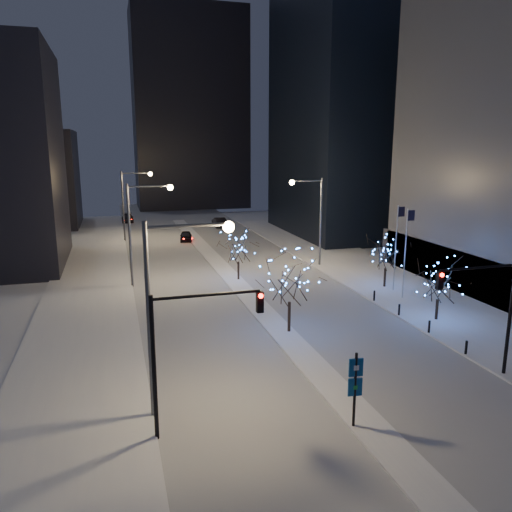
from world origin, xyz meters
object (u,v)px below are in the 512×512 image
object	(u,v)px
traffic_signal_west	(188,340)
holiday_tree_median_near	(290,278)
car_near	(186,236)
holiday_tree_plaza_far	(386,252)
car_far	(128,218)
holiday_tree_median_far	(238,248)
wayfinding_sign	(355,383)
street_lamp_east	(313,210)
traffic_signal_east	(490,301)
car_mid	(219,222)
street_lamp_w_mid	(140,220)
street_lamp_w_near	(170,292)
street_lamp_w_far	(130,196)
holiday_tree_plaza_near	(439,281)

from	to	relation	value
traffic_signal_west	holiday_tree_median_near	bearing A→B (deg)	51.06
car_near	holiday_tree_plaza_far	world-z (taller)	holiday_tree_plaza_far
car_far	holiday_tree_median_far	xyz separation A→B (m)	(9.50, -44.60, 2.64)
wayfinding_sign	car_near	bearing A→B (deg)	97.01
street_lamp_east	holiday_tree_plaza_far	distance (m)	11.12
traffic_signal_east	car_mid	xyz separation A→B (m)	(-3.15, 59.84, -3.94)
holiday_tree_plaza_far	street_lamp_w_mid	bearing A→B (deg)	162.18
traffic_signal_east	car_mid	bearing A→B (deg)	93.01
car_near	wayfinding_sign	bearing A→B (deg)	-80.87
street_lamp_w_mid	holiday_tree_median_far	xyz separation A→B (m)	(9.44, -0.69, -3.14)
street_lamp_w_mid	holiday_tree_median_far	size ratio (longest dim) A/B	2.05
street_lamp_w_mid	car_mid	xyz separation A→B (m)	(14.73, 33.84, -5.67)
street_lamp_w_near	street_lamp_w_far	size ratio (longest dim) A/B	1.00
holiday_tree_plaza_far	street_lamp_w_far	bearing A→B (deg)	124.80
street_lamp_w_mid	car_far	bearing A→B (deg)	90.08
street_lamp_w_mid	street_lamp_w_near	bearing A→B (deg)	-90.00
traffic_signal_east	street_lamp_w_mid	bearing A→B (deg)	124.51
street_lamp_w_mid	wayfinding_sign	distance (m)	30.16
street_lamp_east	holiday_tree_median_near	size ratio (longest dim) A/B	1.61
car_mid	holiday_tree_median_near	distance (m)	50.17
street_lamp_w_mid	traffic_signal_east	xyz separation A→B (m)	(17.88, -26.00, -1.74)
holiday_tree_plaza_near	holiday_tree_plaza_far	bearing A→B (deg)	84.23
holiday_tree_plaza_near	holiday_tree_median_far	bearing A→B (deg)	126.86
holiday_tree_median_near	holiday_tree_plaza_far	world-z (taller)	holiday_tree_median_near
car_near	holiday_tree_median_near	distance (m)	38.73
traffic_signal_east	car_far	size ratio (longest dim) A/B	1.42
car_mid	wayfinding_sign	distance (m)	62.95
street_lamp_w_near	street_lamp_east	xyz separation A→B (m)	(19.02, 28.00, -0.05)
traffic_signal_west	car_near	size ratio (longest dim) A/B	1.69
street_lamp_w_mid	car_near	bearing A→B (deg)	71.77
car_far	street_lamp_w_far	bearing A→B (deg)	-89.62
street_lamp_w_far	holiday_tree_plaza_near	size ratio (longest dim) A/B	2.00
traffic_signal_east	wayfinding_sign	bearing A→B (deg)	-164.23
street_lamp_w_far	car_mid	bearing A→B (deg)	30.97
street_lamp_w_near	car_near	distance (m)	48.50
traffic_signal_west	holiday_tree_plaza_far	xyz separation A→B (m)	(21.87, 19.82, -1.24)
wayfinding_sign	street_lamp_w_far	bearing A→B (deg)	104.83
street_lamp_w_mid	wayfinding_sign	xyz separation A→B (m)	(8.16, -28.75, -4.10)
car_mid	holiday_tree_median_near	world-z (taller)	holiday_tree_median_near
holiday_tree_plaza_near	car_near	bearing A→B (deg)	109.60
traffic_signal_west	wayfinding_sign	world-z (taller)	traffic_signal_west
traffic_signal_west	car_mid	bearing A→B (deg)	76.84
car_near	wayfinding_sign	xyz separation A→B (m)	(0.72, -51.32, 1.69)
street_lamp_w_mid	holiday_tree_plaza_near	distance (m)	27.32
car_far	holiday_tree_plaza_far	distance (m)	55.88
car_far	wayfinding_sign	world-z (taller)	wayfinding_sign
car_near	street_lamp_w_mid	bearing A→B (deg)	-99.90
car_near	wayfinding_sign	world-z (taller)	wayfinding_sign
street_lamp_w_near	holiday_tree_median_near	size ratio (longest dim) A/B	1.61
street_lamp_w_mid	holiday_tree_median_near	size ratio (longest dim) A/B	1.61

